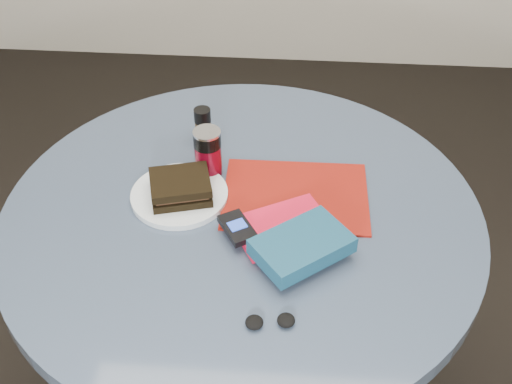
# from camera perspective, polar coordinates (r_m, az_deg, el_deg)

# --- Properties ---
(table) EXTENTS (1.00, 1.00, 0.75)m
(table) POSITION_cam_1_polar(r_m,az_deg,el_deg) (1.45, -1.19, -6.35)
(table) COLOR black
(table) RESTS_ON ground
(plate) EXTENTS (0.27, 0.27, 0.01)m
(plate) POSITION_cam_1_polar(r_m,az_deg,el_deg) (1.37, -6.82, -0.29)
(plate) COLOR white
(plate) RESTS_ON table
(sandwich) EXTENTS (0.15, 0.13, 0.04)m
(sandwich) POSITION_cam_1_polar(r_m,az_deg,el_deg) (1.34, -6.73, 0.44)
(sandwich) COLOR black
(sandwich) RESTS_ON plate
(soda_can) EXTENTS (0.08, 0.08, 0.11)m
(soda_can) POSITION_cam_1_polar(r_m,az_deg,el_deg) (1.40, -4.30, 3.51)
(soda_can) COLOR #5E0415
(soda_can) RESTS_ON table
(pepper_grinder) EXTENTS (0.05, 0.05, 0.09)m
(pepper_grinder) POSITION_cam_1_polar(r_m,az_deg,el_deg) (1.50, -4.74, 5.92)
(pepper_grinder) COLOR #46351E
(pepper_grinder) RESTS_ON table
(magazine) EXTENTS (0.31, 0.23, 0.01)m
(magazine) POSITION_cam_1_polar(r_m,az_deg,el_deg) (1.37, 3.53, -0.33)
(magazine) COLOR maroon
(magazine) RESTS_ON table
(red_book) EXTENTS (0.22, 0.20, 0.02)m
(red_book) POSITION_cam_1_polar(r_m,az_deg,el_deg) (1.28, 2.37, -3.11)
(red_book) COLOR red
(red_book) RESTS_ON magazine
(novel) EXTENTS (0.21, 0.20, 0.03)m
(novel) POSITION_cam_1_polar(r_m,az_deg,el_deg) (1.21, 4.11, -4.79)
(novel) COLOR navy
(novel) RESTS_ON red_book
(mp3_player) EXTENTS (0.09, 0.10, 0.02)m
(mp3_player) POSITION_cam_1_polar(r_m,az_deg,el_deg) (1.25, -1.67, -3.20)
(mp3_player) COLOR black
(mp3_player) RESTS_ON red_book
(headphones) EXTENTS (0.09, 0.05, 0.02)m
(headphones) POSITION_cam_1_polar(r_m,az_deg,el_deg) (1.13, 1.27, -11.42)
(headphones) COLOR black
(headphones) RESTS_ON table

